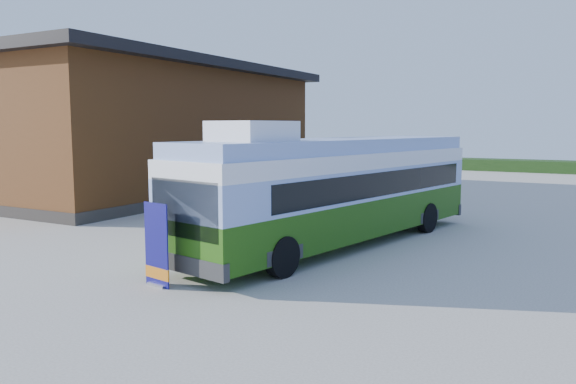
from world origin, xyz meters
The scene contains 10 objects.
ground centered at (0.00, 0.00, 0.00)m, with size 100.00×100.00×0.00m, color #BCB7AD.
barn centered at (-10.50, 10.00, 3.59)m, with size 9.60×21.20×7.50m.
hedge centered at (8.00, 38.00, 0.50)m, with size 40.00×3.00×1.00m, color #264419.
bus centered at (4.05, 1.80, 1.94)m, with size 5.36×13.53×4.07m.
awning centered at (1.79, 1.82, 2.97)m, with size 3.50×4.79×0.53m.
banner centered at (2.14, -4.90, 0.85)m, with size 0.89×0.30×2.08m.
picnic_table centered at (-0.79, 4.76, 0.52)m, with size 1.51×1.43×0.70m.
person_a centered at (-4.11, 8.74, 0.86)m, with size 0.63×0.41×1.73m, color #999999.
person_b centered at (-1.73, 5.40, 1.00)m, with size 0.97×0.75×1.99m, color #999999.
slurry_tanker centered at (-5.70, 18.70, 1.28)m, with size 2.42×5.98×2.23m.
Camera 1 is at (11.45, -15.15, 3.92)m, focal length 35.00 mm.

